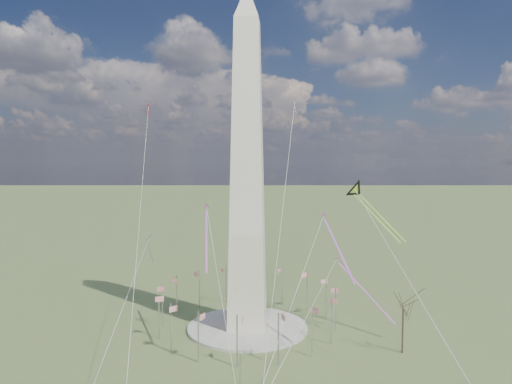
{
  "coord_description": "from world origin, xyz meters",
  "views": [
    {
      "loc": [
        13.04,
        -133.25,
        49.71
      ],
      "look_at": [
        2.56,
        0.0,
        41.1
      ],
      "focal_mm": 32.0,
      "sensor_mm": 36.0,
      "label": 1
    }
  ],
  "objects": [
    {
      "name": "kite_streamer_left",
      "position": [
        24.47,
        -8.76,
        29.38
      ],
      "size": [
        7.62,
        21.94,
        15.44
      ],
      "rotation": [
        0.0,
        0.0,
        3.43
      ],
      "color": "#FF282B",
      "rests_on": "ground"
    },
    {
      "name": "kite_delta_black",
      "position": [
        32.67,
        3.97,
        40.71
      ],
      "size": [
        16.01,
        18.58,
        16.53
      ],
      "rotation": [
        0.0,
        0.0,
        3.8
      ],
      "color": "black",
      "rests_on": "ground"
    },
    {
      "name": "washington_monument",
      "position": [
        0.0,
        0.0,
        47.95
      ],
      "size": [
        15.56,
        15.56,
        100.0
      ],
      "color": "beige",
      "rests_on": "plaza"
    },
    {
      "name": "flagpole_ring",
      "position": [
        -0.0,
        -0.0,
        7.27
      ],
      "size": [
        54.4,
        54.4,
        13.0
      ],
      "color": "#B9BBC0",
      "rests_on": "ground"
    },
    {
      "name": "kite_streamer_mid",
      "position": [
        -10.01,
        -11.84,
        32.02
      ],
      "size": [
        5.35,
        21.94,
        15.17
      ],
      "rotation": [
        0.0,
        0.0,
        3.33
      ],
      "color": "#FF282B",
      "rests_on": "ground"
    },
    {
      "name": "kite_diamond_purple",
      "position": [
        -32.71,
        9.19,
        24.58
      ],
      "size": [
        1.98,
        3.12,
        9.66
      ],
      "rotation": [
        0.0,
        0.0,
        2.64
      ],
      "color": "navy",
      "rests_on": "ground"
    },
    {
      "name": "ground",
      "position": [
        0.0,
        0.0,
        0.0
      ],
      "size": [
        2000.0,
        2000.0,
        0.0
      ],
      "primitive_type": "plane",
      "color": "#516331",
      "rests_on": "ground"
    },
    {
      "name": "plaza",
      "position": [
        0.0,
        0.0,
        0.4
      ],
      "size": [
        36.0,
        36.0,
        0.8
      ],
      "primitive_type": "cylinder",
      "color": "#B8B2A8",
      "rests_on": "ground"
    },
    {
      "name": "kite_small_white",
      "position": [
        14.04,
        38.78,
        72.03
      ],
      "size": [
        1.52,
        2.25,
        4.76
      ],
      "rotation": [
        0.0,
        0.0,
        2.49
      ],
      "color": "silver",
      "rests_on": "ground"
    },
    {
      "name": "tree_near",
      "position": [
        42.14,
        -14.22,
        12.67
      ],
      "size": [
        10.15,
        10.15,
        17.76
      ],
      "color": "#3F2D26",
      "rests_on": "ground"
    },
    {
      "name": "kite_streamer_right",
      "position": [
        32.55,
        5.21,
        14.08
      ],
      "size": [
        16.01,
        18.22,
        15.74
      ],
      "rotation": [
        0.0,
        0.0,
        3.85
      ],
      "color": "#FF282B",
      "rests_on": "ground"
    },
    {
      "name": "kite_small_red",
      "position": [
        -38.48,
        28.6,
        69.95
      ],
      "size": [
        1.94,
        1.69,
        5.03
      ],
      "rotation": [
        0.0,
        0.0,
        3.22
      ],
      "color": "red",
      "rests_on": "ground"
    }
  ]
}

